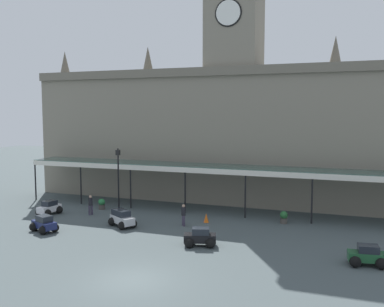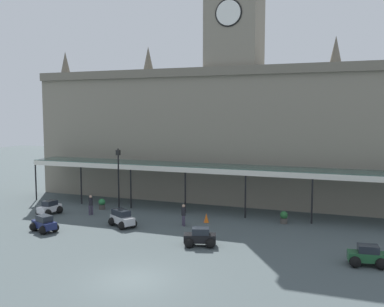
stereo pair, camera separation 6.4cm
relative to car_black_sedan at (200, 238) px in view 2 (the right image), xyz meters
The scene contains 14 objects.
ground_plane 6.65m from the car_black_sedan, 102.95° to the right, with size 140.00×140.00×0.00m, color #465152.
station_building 16.06m from the car_black_sedan, 95.83° to the left, with size 40.37×5.83×21.28m.
entrance_canopy 10.10m from the car_black_sedan, 98.98° to the left, with size 36.76×3.26×4.01m.
car_black_sedan is the anchor object (origin of this frame).
car_navy_sedan 11.67m from the car_black_sedan, behind, with size 2.23×1.96×1.19m.
car_green_sedan 9.95m from the car_black_sedan, ahead, with size 2.14×1.67×1.19m.
car_silver_estate 7.40m from the car_black_sedan, 161.19° to the left, with size 2.43×2.22×1.27m.
car_white_sedan 15.10m from the car_black_sedan, 165.97° to the left, with size 1.65×2.13×1.19m.
pedestrian_near_entrance 12.27m from the car_black_sedan, 157.24° to the left, with size 0.34×0.35×1.67m.
pedestrian_crossing_forecourt 4.96m from the car_black_sedan, 123.38° to the left, with size 0.34×0.34×1.67m.
victorian_lamppost 10.97m from the car_black_sedan, 148.76° to the left, with size 0.30×0.30×5.63m.
traffic_cone 5.88m from the car_black_sedan, 103.94° to the left, with size 0.40×0.40×0.73m, color orange.
planter_near_kerb 8.64m from the car_black_sedan, 59.87° to the left, with size 0.60×0.60×0.96m.
planter_forecourt_centre 13.42m from the car_black_sedan, 149.32° to the left, with size 0.60×0.60×0.96m.
Camera 2 is at (10.00, -18.61, 8.55)m, focal length 39.45 mm.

